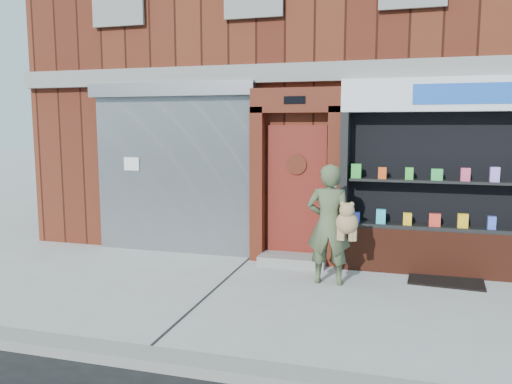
% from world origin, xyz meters
% --- Properties ---
extents(ground, '(80.00, 80.00, 0.00)m').
position_xyz_m(ground, '(0.00, 0.00, 0.00)').
color(ground, '#9E9E99').
rests_on(ground, ground).
extents(curb, '(60.00, 0.30, 0.12)m').
position_xyz_m(curb, '(0.00, -2.15, 0.06)').
color(curb, gray).
rests_on(curb, ground).
extents(building, '(12.00, 8.16, 8.00)m').
position_xyz_m(building, '(-0.00, 5.99, 4.00)').
color(building, '#4E1D11').
rests_on(building, ground).
extents(shutter_bay, '(3.10, 0.30, 3.04)m').
position_xyz_m(shutter_bay, '(-3.00, 1.93, 1.72)').
color(shutter_bay, gray).
rests_on(shutter_bay, ground).
extents(red_door_bay, '(1.52, 0.58, 2.90)m').
position_xyz_m(red_door_bay, '(-0.75, 1.86, 1.46)').
color(red_door_bay, '#49170C').
rests_on(red_door_bay, ground).
extents(pharmacy_bay, '(3.50, 0.41, 3.00)m').
position_xyz_m(pharmacy_bay, '(1.75, 1.81, 1.37)').
color(pharmacy_bay, '#542013').
rests_on(pharmacy_bay, ground).
extents(woman, '(0.75, 0.51, 1.75)m').
position_xyz_m(woman, '(-0.03, 0.84, 0.88)').
color(woman, '#4C593B').
rests_on(woman, ground).
extents(doormat, '(1.11, 0.82, 0.03)m').
position_xyz_m(doormat, '(1.62, 1.43, 0.01)').
color(doormat, black).
rests_on(doormat, ground).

